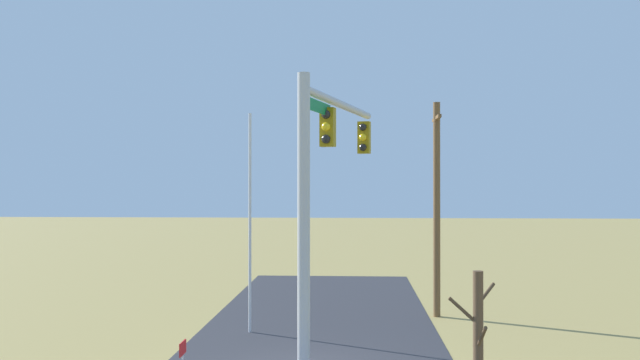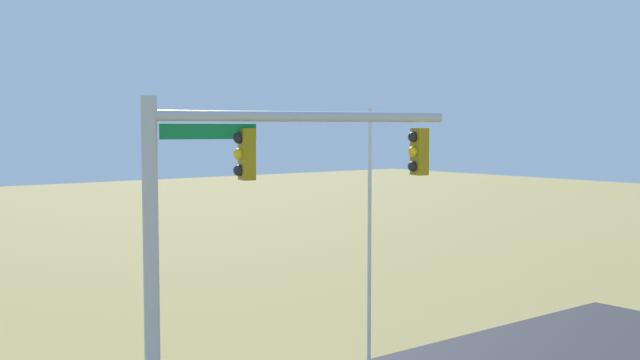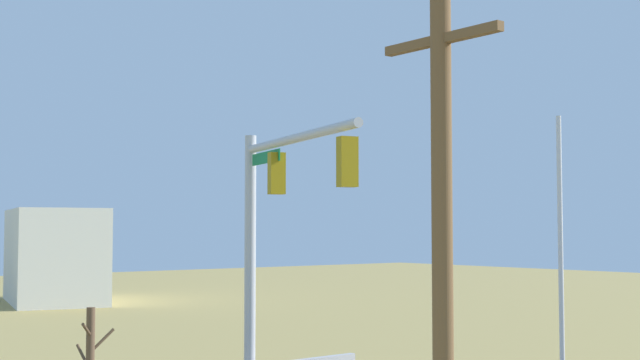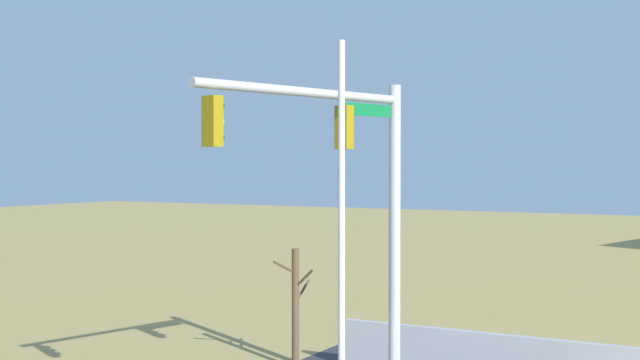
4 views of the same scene
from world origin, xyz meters
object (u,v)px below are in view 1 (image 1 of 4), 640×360
Objects in this scene: utility_pole at (437,205)px; signal_mast at (324,179)px; flagpole at (250,223)px; bare_tree at (478,351)px; open_sign at (183,355)px.

signal_mast is at bearing -23.13° from utility_pole.
signal_mast reaches higher than flagpole.
flagpole reaches higher than bare_tree.
flagpole is 10.76m from bare_tree.
utility_pole is at bearing 142.56° from open_sign.
signal_mast is 1.01× the size of flagpole.
bare_tree is 6.96m from open_sign.
open_sign is (6.37, -0.57, -2.76)m from flagpole.
open_sign is at bearing -5.11° from flagpole.
flagpole is at bearing -146.01° from bare_tree.
flagpole is at bearing 174.89° from open_sign.
utility_pole is (-8.93, 3.82, -0.89)m from signal_mast.
bare_tree is at bearing -3.24° from utility_pole.
utility_pole reaches higher than open_sign.
flagpole is 6.01× the size of open_sign.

